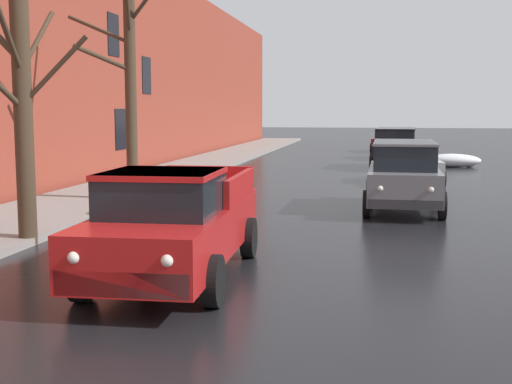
% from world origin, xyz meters
% --- Properties ---
extents(left_sidewalk_slab, '(3.22, 80.00, 0.15)m').
position_xyz_m(left_sidewalk_slab, '(-6.72, 18.00, 0.08)').
color(left_sidewalk_slab, gray).
rests_on(left_sidewalk_slab, ground).
extents(brick_townhouse_facade, '(0.63, 80.00, 9.02)m').
position_xyz_m(brick_townhouse_facade, '(-8.83, 18.00, 4.51)').
color(brick_townhouse_facade, brown).
rests_on(brick_townhouse_facade, ground).
extents(snow_bank_near_corner_left, '(2.19, 1.28, 0.86)m').
position_xyz_m(snow_bank_near_corner_left, '(-3.90, 14.42, 0.41)').
color(snow_bank_near_corner_left, white).
rests_on(snow_bank_near_corner_left, ground).
extents(snow_bank_along_left_kerb, '(2.60, 1.06, 0.62)m').
position_xyz_m(snow_bank_along_left_kerb, '(4.95, 31.45, 0.30)').
color(snow_bank_along_left_kerb, white).
rests_on(snow_bank_along_left_kerb, ground).
extents(snow_bank_mid_block_left, '(3.01, 1.36, 0.53)m').
position_xyz_m(snow_bank_mid_block_left, '(-4.40, 17.57, 0.27)').
color(snow_bank_mid_block_left, white).
rests_on(snow_bank_mid_block_left, ground).
extents(bare_tree_second_along_sidewalk, '(2.86, 3.19, 5.17)m').
position_xyz_m(bare_tree_second_along_sidewalk, '(-5.30, 11.21, 2.79)').
color(bare_tree_second_along_sidewalk, '#423323').
rests_on(bare_tree_second_along_sidewalk, ground).
extents(bare_tree_mid_block, '(3.44, 2.58, 6.48)m').
position_xyz_m(bare_tree_mid_block, '(-5.31, 17.05, 3.48)').
color(bare_tree_mid_block, '#423323').
rests_on(bare_tree_mid_block, ground).
extents(pickup_truck_red_approaching_near_lane, '(2.19, 5.33, 1.76)m').
position_xyz_m(pickup_truck_red_approaching_near_lane, '(-1.65, 9.19, 0.88)').
color(pickup_truck_red_approaching_near_lane, red).
rests_on(pickup_truck_red_approaching_near_lane, ground).
extents(suv_grey_parked_kerbside_close, '(2.04, 4.49, 1.82)m').
position_xyz_m(suv_grey_parked_kerbside_close, '(2.16, 17.22, 0.99)').
color(suv_grey_parked_kerbside_close, slate).
rests_on(suv_grey_parked_kerbside_close, ground).
extents(sedan_silver_parked_kerbside_mid, '(1.99, 3.96, 1.42)m').
position_xyz_m(sedan_silver_parked_kerbside_mid, '(2.78, 24.02, 0.75)').
color(sedan_silver_parked_kerbside_mid, '#B7B7BC').
rests_on(sedan_silver_parked_kerbside_mid, ground).
extents(suv_black_parked_far_down_block, '(2.32, 4.85, 1.82)m').
position_xyz_m(suv_black_parked_far_down_block, '(2.30, 30.27, 0.99)').
color(suv_black_parked_far_down_block, black).
rests_on(suv_black_parked_far_down_block, ground).
extents(sedan_darkblue_queued_behind_truck, '(2.07, 4.38, 1.42)m').
position_xyz_m(sedan_darkblue_queued_behind_truck, '(2.29, 36.36, 0.75)').
color(sedan_darkblue_queued_behind_truck, navy).
rests_on(sedan_darkblue_queued_behind_truck, ground).
extents(sedan_maroon_at_far_intersection, '(2.21, 4.52, 1.42)m').
position_xyz_m(sedan_maroon_at_far_intersection, '(2.13, 42.42, 0.75)').
color(sedan_maroon_at_far_intersection, maroon).
rests_on(sedan_maroon_at_far_intersection, ground).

